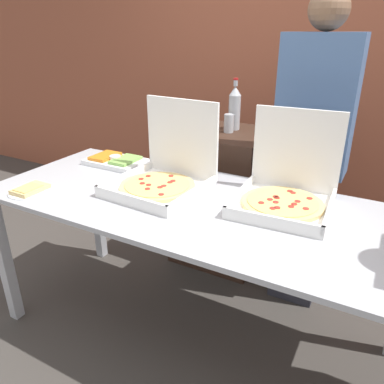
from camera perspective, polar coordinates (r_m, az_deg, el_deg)
name	(u,v)px	position (r m, az deg, el deg)	size (l,w,h in m)	color
ground_plane	(192,333)	(2.33, 0.00, -20.68)	(16.00, 16.00, 0.00)	#423D38
brick_wall_behind	(294,60)	(3.27, 15.24, 18.83)	(10.00, 0.06, 2.80)	#9E5138
buffet_table	(192,219)	(1.89, 0.00, -4.13)	(2.13, 0.88, 0.85)	#B7BABF
pizza_box_far_right	(164,174)	(1.97, -4.34, 2.75)	(0.48, 0.49, 0.45)	white
pizza_box_near_right	(286,190)	(1.83, 14.12, 0.33)	(0.46, 0.47, 0.43)	white
paper_plate_front_left	(30,190)	(2.12, -23.40, 0.30)	(0.22, 0.22, 0.03)	white
veggie_tray	(115,161)	(2.40, -11.60, 4.71)	(0.36, 0.23, 0.05)	white
sideboard_podium	(222,196)	(2.78, 4.64, -0.66)	(0.61, 0.58, 0.98)	#382319
soda_bottle	(235,108)	(2.65, 6.50, 12.66)	(0.08, 0.08, 0.35)	#B7BCC1
soda_can_silver	(229,123)	(2.58, 5.63, 10.39)	(0.07, 0.07, 0.12)	silver
person_guest_cap	(310,157)	(2.25, 17.48, 5.07)	(0.40, 0.22, 1.82)	#2D2D38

